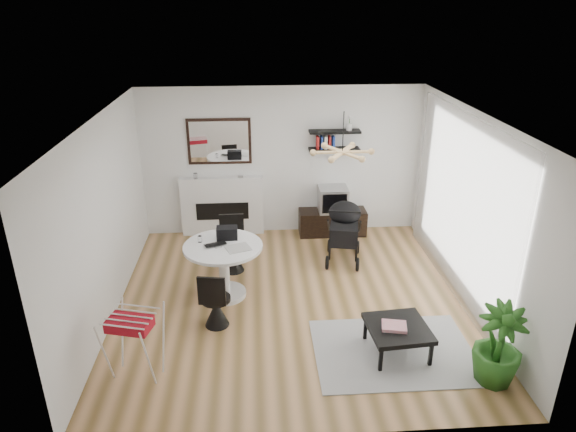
{
  "coord_description": "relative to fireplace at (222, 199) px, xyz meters",
  "views": [
    {
      "loc": [
        -0.49,
        -6.36,
        4.09
      ],
      "look_at": [
        -0.03,
        0.4,
        1.18
      ],
      "focal_mm": 32.0,
      "sensor_mm": 36.0,
      "label": 1
    }
  ],
  "objects": [
    {
      "name": "drying_rack",
      "position": [
        -0.82,
        -3.87,
        -0.25
      ],
      "size": [
        0.67,
        0.65,
        0.84
      ],
      "rotation": [
        0.0,
        0.0,
        -0.26
      ],
      "color": "white",
      "rests_on": "floor"
    },
    {
      "name": "fireplace",
      "position": [
        0.0,
        0.0,
        0.0
      ],
      "size": [
        1.5,
        0.17,
        2.16
      ],
      "color": "white",
      "rests_on": "floor"
    },
    {
      "name": "chair_far",
      "position": [
        0.22,
        -1.42,
        -0.4
      ],
      "size": [
        0.43,
        0.44,
        0.91
      ],
      "rotation": [
        0.0,
        0.0,
        0.02
      ],
      "color": "black",
      "rests_on": "floor"
    },
    {
      "name": "laptop",
      "position": [
        0.04,
        -2.23,
        0.16
      ],
      "size": [
        0.37,
        0.31,
        0.02
      ],
      "primitive_type": "imported",
      "rotation": [
        0.0,
        0.0,
        0.41
      ],
      "color": "black",
      "rests_on": "dining_table"
    },
    {
      "name": "black_bag",
      "position": [
        0.18,
        -1.97,
        0.24
      ],
      "size": [
        0.31,
        0.19,
        0.18
      ],
      "primitive_type": "cube",
      "rotation": [
        0.0,
        0.0,
        0.01
      ],
      "color": "black",
      "rests_on": "dining_table"
    },
    {
      "name": "crt_tv",
      "position": [
        2.02,
        -0.15,
        0.0
      ],
      "size": [
        0.52,
        0.45,
        0.45
      ],
      "color": "#AAA9AC",
      "rests_on": "tv_console"
    },
    {
      "name": "shelf_upper",
      "position": [
        2.02,
        -0.05,
        1.23
      ],
      "size": [
        0.9,
        0.25,
        0.04
      ],
      "primitive_type": "cube",
      "color": "black",
      "rests_on": "wall_back"
    },
    {
      "name": "wall_right",
      "position": [
        3.6,
        -2.42,
        0.66
      ],
      "size": [
        0.0,
        5.0,
        5.0
      ],
      "primitive_type": "plane",
      "rotation": [
        1.57,
        0.0,
        -1.57
      ],
      "color": "white",
      "rests_on": "floor"
    },
    {
      "name": "drinking_glass",
      "position": [
        -0.21,
        -2.07,
        0.19
      ],
      "size": [
        0.06,
        0.06,
        0.1
      ],
      "primitive_type": "cylinder",
      "color": "white",
      "rests_on": "dining_table"
    },
    {
      "name": "newspaper",
      "position": [
        0.34,
        -2.3,
        0.15
      ],
      "size": [
        0.41,
        0.37,
        0.01
      ],
      "primitive_type": "cube",
      "rotation": [
        0.0,
        0.0,
        0.36
      ],
      "color": "beige",
      "rests_on": "dining_table"
    },
    {
      "name": "ceiling",
      "position": [
        1.1,
        -2.42,
        2.01
      ],
      "size": [
        5.0,
        5.0,
        0.0
      ],
      "primitive_type": "plane",
      "color": "white",
      "rests_on": "wall_back"
    },
    {
      "name": "stroller",
      "position": [
        2.06,
        -1.15,
        -0.22
      ],
      "size": [
        0.7,
        0.96,
        1.09
      ],
      "rotation": [
        0.0,
        0.0,
        -0.2
      ],
      "color": "black",
      "rests_on": "floor"
    },
    {
      "name": "tv_console",
      "position": [
        2.02,
        -0.15,
        -0.45
      ],
      "size": [
        1.23,
        0.43,
        0.46
      ],
      "primitive_type": "cube",
      "color": "black",
      "rests_on": "floor"
    },
    {
      "name": "rug",
      "position": [
        2.28,
        -3.66,
        -0.68
      ],
      "size": [
        1.98,
        1.43,
        0.01
      ],
      "primitive_type": "cube",
      "color": "#ADADAD",
      "rests_on": "floor"
    },
    {
      "name": "wall_back",
      "position": [
        1.1,
        0.08,
        0.66
      ],
      "size": [
        5.0,
        0.0,
        5.0
      ],
      "primitive_type": "plane",
      "rotation": [
        1.57,
        0.0,
        0.0
      ],
      "color": "white",
      "rests_on": "floor"
    },
    {
      "name": "wall_left",
      "position": [
        -1.4,
        -2.42,
        0.66
      ],
      "size": [
        0.0,
        5.0,
        5.0
      ],
      "primitive_type": "plane",
      "rotation": [
        1.57,
        0.0,
        1.57
      ],
      "color": "white",
      "rests_on": "floor"
    },
    {
      "name": "magazines",
      "position": [
        2.25,
        -3.69,
        -0.28
      ],
      "size": [
        0.34,
        0.29,
        0.04
      ],
      "primitive_type": "cube",
      "rotation": [
        0.0,
        0.0,
        -0.21
      ],
      "color": "#D13450",
      "rests_on": "coffee_table"
    },
    {
      "name": "shelf_lower",
      "position": [
        2.02,
        -0.05,
        0.91
      ],
      "size": [
        0.9,
        0.25,
        0.04
      ],
      "primitive_type": "cube",
      "color": "black",
      "rests_on": "wall_back"
    },
    {
      "name": "floor",
      "position": [
        1.1,
        -2.42,
        -0.69
      ],
      "size": [
        5.0,
        5.0,
        0.0
      ],
      "primitive_type": "plane",
      "color": "brown",
      "rests_on": "ground"
    },
    {
      "name": "coffee_table",
      "position": [
        2.31,
        -3.67,
        -0.34
      ],
      "size": [
        0.78,
        0.78,
        0.37
      ],
      "rotation": [
        0.0,
        0.0,
        0.09
      ],
      "color": "black",
      "rests_on": "rug"
    },
    {
      "name": "pendant_lamp",
      "position": [
        1.8,
        -2.12,
        1.46
      ],
      "size": [
        0.9,
        0.9,
        0.1
      ],
      "primitive_type": null,
      "color": "#DDB274",
      "rests_on": "ceiling"
    },
    {
      "name": "sheer_curtain",
      "position": [
        3.5,
        -2.22,
        0.66
      ],
      "size": [
        0.04,
        3.6,
        2.6
      ],
      "primitive_type": "cube",
      "color": "white",
      "rests_on": "wall_right"
    },
    {
      "name": "chair_near",
      "position": [
        0.04,
        -2.95,
        -0.42
      ],
      "size": [
        0.41,
        0.43,
        0.84
      ],
      "rotation": [
        0.0,
        0.0,
        2.97
      ],
      "color": "black",
      "rests_on": "floor"
    },
    {
      "name": "dining_table",
      "position": [
        0.12,
        -2.19,
        -0.14
      ],
      "size": [
        1.14,
        1.14,
        0.83
      ],
      "color": "white",
      "rests_on": "floor"
    },
    {
      "name": "potted_plant",
      "position": [
        3.28,
        -4.25,
        -0.19
      ],
      "size": [
        0.6,
        0.6,
        0.99
      ],
      "primitive_type": "imported",
      "rotation": [
        0.0,
        0.0,
        -0.08
      ],
      "color": "#255E1B",
      "rests_on": "floor"
    }
  ]
}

